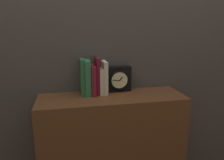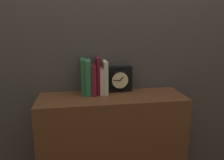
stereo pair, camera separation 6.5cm
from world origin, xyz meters
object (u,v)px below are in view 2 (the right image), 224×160
object	(u,v)px
book_slot0_green	(83,77)
book_slot2_maroon	(93,80)
book_slot1_green	(88,77)
book_slot4_cream	(101,81)
book_slot5_cream	(105,77)
clock	(119,79)
book_slot3_maroon	(98,76)

from	to	relation	value
book_slot0_green	book_slot2_maroon	size ratio (longest dim) A/B	1.21
book_slot1_green	book_slot2_maroon	size ratio (longest dim) A/B	1.17
book_slot1_green	book_slot4_cream	size ratio (longest dim) A/B	1.35
book_slot4_cream	book_slot5_cream	distance (m)	0.04
book_slot1_green	book_slot4_cream	xyz separation A→B (m)	(0.09, 0.01, -0.03)
book_slot2_maroon	clock	bearing A→B (deg)	11.13
book_slot0_green	book_slot2_maroon	bearing A→B (deg)	-8.04
book_slot3_maroon	book_slot5_cream	bearing A→B (deg)	-3.53
clock	book_slot0_green	world-z (taller)	book_slot0_green
book_slot4_cream	book_slot5_cream	world-z (taller)	book_slot5_cream
book_slot0_green	book_slot5_cream	world-z (taller)	book_slot0_green
book_slot5_cream	clock	bearing A→B (deg)	15.41
book_slot0_green	book_slot3_maroon	world-z (taller)	book_slot3_maroon
book_slot0_green	book_slot2_maroon	xyz separation A→B (m)	(0.07, -0.01, -0.02)
book_slot5_cream	book_slot4_cream	bearing A→B (deg)	174.73
clock	book_slot3_maroon	xyz separation A→B (m)	(-0.15, -0.03, 0.04)
book_slot1_green	book_slot2_maroon	world-z (taller)	book_slot1_green
clock	book_slot1_green	xyz separation A→B (m)	(-0.22, -0.03, 0.03)
book_slot2_maroon	book_slot3_maroon	world-z (taller)	book_slot3_maroon
book_slot0_green	book_slot5_cream	size ratio (longest dim) A/B	1.08
clock	book_slot2_maroon	bearing A→B (deg)	-168.87
book_slot2_maroon	book_slot5_cream	bearing A→B (deg)	5.56
book_slot0_green	book_slot4_cream	distance (m)	0.13
book_slot3_maroon	book_slot0_green	bearing A→B (deg)	-179.17
clock	book_slot4_cream	world-z (taller)	clock
clock	book_slot5_cream	world-z (taller)	book_slot5_cream
book_slot4_cream	book_slot3_maroon	bearing A→B (deg)	178.44
book_slot2_maroon	book_slot3_maroon	bearing A→B (deg)	19.71
book_slot1_green	book_slot3_maroon	bearing A→B (deg)	5.65
book_slot1_green	book_slot3_maroon	world-z (taller)	book_slot3_maroon
book_slot1_green	book_slot4_cream	world-z (taller)	book_slot1_green
book_slot3_maroon	book_slot4_cream	bearing A→B (deg)	-1.56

